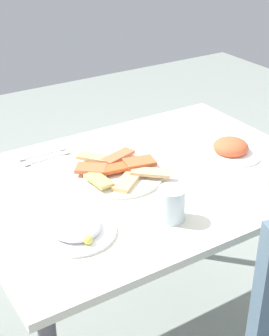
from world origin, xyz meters
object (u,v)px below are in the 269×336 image
(pide_platter, at_px, (119,172))
(dining_table, at_px, (145,199))
(drinking_glass, at_px, (171,204))
(salad_plate_rice, at_px, (76,228))
(spoon, at_px, (47,158))
(fork, at_px, (43,154))
(salad_plate_greens, at_px, (230,149))
(paper_napkin, at_px, (45,157))

(pide_platter, bearing_deg, dining_table, 147.80)
(pide_platter, relative_size, drinking_glass, 3.19)
(pide_platter, xyz_separation_m, salad_plate_rice, (0.26, 0.21, 0.00))
(salad_plate_rice, bearing_deg, pide_platter, -140.89)
(drinking_glass, distance_m, spoon, 0.54)
(salad_plate_rice, bearing_deg, fork, -102.73)
(dining_table, xyz_separation_m, pide_platter, (0.07, -0.05, 0.10))
(dining_table, relative_size, drinking_glass, 11.59)
(dining_table, xyz_separation_m, fork, (0.22, -0.31, 0.09))
(fork, bearing_deg, drinking_glass, 106.47)
(pide_platter, xyz_separation_m, drinking_glass, (0.00, 0.29, 0.03))
(dining_table, bearing_deg, fork, -54.71)
(salad_plate_greens, height_order, salad_plate_rice, salad_plate_greens)
(salad_plate_greens, relative_size, drinking_glass, 2.27)
(fork, height_order, spoon, same)
(pide_platter, bearing_deg, spoon, -57.25)
(salad_plate_greens, relative_size, paper_napkin, 1.72)
(spoon, bearing_deg, salad_plate_greens, 148.67)
(dining_table, relative_size, paper_napkin, 8.80)
(pide_platter, relative_size, fork, 1.77)
(salad_plate_greens, bearing_deg, pide_platter, -9.69)
(paper_napkin, height_order, spoon, spoon)
(pide_platter, height_order, fork, pide_platter)
(drinking_glass, relative_size, spoon, 0.56)
(salad_plate_rice, bearing_deg, dining_table, -153.72)
(dining_table, distance_m, drinking_glass, 0.29)
(pide_platter, relative_size, paper_napkin, 2.42)
(salad_plate_greens, relative_size, fork, 1.26)
(dining_table, height_order, paper_napkin, paper_napkin)
(paper_napkin, distance_m, spoon, 0.02)
(dining_table, height_order, salad_plate_rice, salad_plate_rice)
(salad_plate_rice, xyz_separation_m, spoon, (-0.11, -0.44, -0.01))
(dining_table, bearing_deg, salad_plate_rice, 26.28)
(paper_napkin, bearing_deg, salad_plate_greens, 150.30)
(salad_plate_rice, height_order, spoon, salad_plate_rice)
(dining_table, bearing_deg, pide_platter, -32.20)
(pide_platter, distance_m, paper_napkin, 0.29)
(pide_platter, relative_size, salad_plate_greens, 1.41)
(paper_napkin, bearing_deg, fork, -90.00)
(dining_table, distance_m, salad_plate_greens, 0.36)
(salad_plate_greens, bearing_deg, dining_table, -4.13)
(salad_plate_rice, height_order, drinking_glass, drinking_glass)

